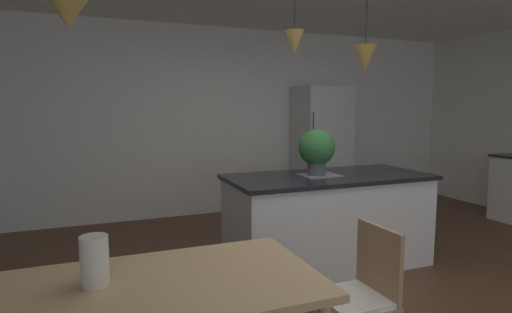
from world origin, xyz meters
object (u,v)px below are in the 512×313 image
at_px(dining_table, 111,304).
at_px(chair_kitchen_end, 359,295).
at_px(kitchen_island, 328,219).
at_px(refrigerator, 321,149).
at_px(potted_plant_on_island, 317,149).
at_px(vase_on_dining_table, 95,261).

distance_m(dining_table, chair_kitchen_end, 1.37).
xyz_separation_m(chair_kitchen_end, kitchen_island, (0.73, 1.53, -0.01)).
distance_m(refrigerator, potted_plant_on_island, 2.40).
height_order(kitchen_island, vase_on_dining_table, vase_on_dining_table).
height_order(refrigerator, vase_on_dining_table, refrigerator).
height_order(dining_table, vase_on_dining_table, vase_on_dining_table).
bearing_deg(refrigerator, vase_on_dining_table, -133.10).
bearing_deg(dining_table, potted_plant_on_island, 38.32).
relative_size(chair_kitchen_end, potted_plant_on_island, 1.93).
bearing_deg(dining_table, vase_on_dining_table, 124.99).
bearing_deg(potted_plant_on_island, dining_table, -141.68).
bearing_deg(potted_plant_on_island, chair_kitchen_end, -111.02).
distance_m(chair_kitchen_end, refrigerator, 4.04).
relative_size(dining_table, chair_kitchen_end, 2.26).
xyz_separation_m(dining_table, chair_kitchen_end, (1.35, 0.00, -0.19)).
distance_m(kitchen_island, refrigerator, 2.37).
bearing_deg(chair_kitchen_end, refrigerator, 62.63).
xyz_separation_m(chair_kitchen_end, vase_on_dining_table, (-1.41, 0.08, 0.38)).
bearing_deg(kitchen_island, vase_on_dining_table, -145.87).
height_order(chair_kitchen_end, potted_plant_on_island, potted_plant_on_island).
height_order(kitchen_island, refrigerator, refrigerator).
bearing_deg(dining_table, chair_kitchen_end, 0.03).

